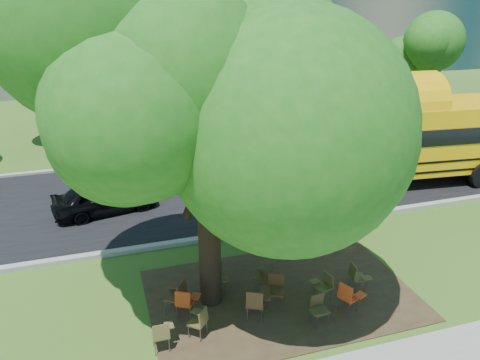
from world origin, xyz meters
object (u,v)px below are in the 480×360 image
object	(u,v)px
chair_1	(185,301)
chair_2	(200,319)
main_tree	(205,92)
black_car	(105,196)
chair_11	(265,275)
chair_4	(256,302)
chair_12	(357,275)
chair_7	(349,295)
school_bus	(395,138)
chair_0	(162,333)
chair_10	(214,276)
chair_5	(318,307)
chair_8	(178,293)
chair_6	(324,284)
chair_3	(275,287)
chair_9	(214,270)

from	to	relation	value
chair_1	chair_2	bearing A→B (deg)	-47.87
main_tree	black_car	distance (m)	8.39
chair_11	black_car	xyz separation A→B (m)	(-3.87, 6.39, 0.13)
chair_4	chair_12	xyz separation A→B (m)	(2.99, 0.34, -0.05)
chair_2	chair_7	xyz separation A→B (m)	(3.76, -0.25, 0.04)
school_bus	chair_1	distance (m)	12.04
main_tree	chair_0	bearing A→B (deg)	-135.62
chair_10	chair_0	bearing A→B (deg)	-40.68
chair_5	chair_7	bearing A→B (deg)	-174.69
chair_0	chair_7	distance (m)	4.68
chair_0	chair_8	distance (m)	1.38
school_bus	black_car	size ratio (longest dim) A/B	3.74
chair_2	chair_6	distance (m)	3.48
chair_5	chair_10	size ratio (longest dim) A/B	0.87
chair_0	chair_6	distance (m)	4.42
chair_4	chair_3	bearing A→B (deg)	59.98
chair_1	chair_11	distance (m)	2.31
chair_4	chair_5	size ratio (longest dim) A/B	1.13
chair_0	chair_6	world-z (taller)	chair_0
main_tree	chair_7	bearing A→B (deg)	-25.32
main_tree	chair_1	world-z (taller)	main_tree
school_bus	chair_3	distance (m)	10.29
chair_7	school_bus	bearing A→B (deg)	115.46
chair_0	chair_3	distance (m)	3.13
chair_0	chair_6	size ratio (longest dim) A/B	1.04
chair_6	chair_7	world-z (taller)	chair_7
chair_3	chair_4	size ratio (longest dim) A/B	1.01
black_car	chair_9	bearing A→B (deg)	-166.65
chair_11	chair_1	bearing A→B (deg)	152.76
chair_0	chair_3	size ratio (longest dim) A/B	0.89
chair_10	chair_9	bearing A→B (deg)	168.81
chair_7	chair_8	distance (m)	4.28
chair_1	chair_5	world-z (taller)	chair_1
main_tree	chair_3	world-z (taller)	main_tree
chair_2	chair_10	world-z (taller)	chair_10
main_tree	chair_10	world-z (taller)	main_tree
chair_8	chair_11	xyz separation A→B (m)	(2.40, 0.21, -0.07)
chair_5	chair_9	xyz separation A→B (m)	(-2.02, 2.31, 0.01)
chair_7	chair_11	xyz separation A→B (m)	(-1.68, 1.50, -0.03)
chair_4	chair_11	xyz separation A→B (m)	(0.62, 1.08, -0.05)
chair_9	black_car	bearing A→B (deg)	-36.74
chair_3	chair_9	bearing A→B (deg)	-20.38
chair_0	chair_5	distance (m)	3.78
chair_3	chair_6	world-z (taller)	chair_3
chair_5	chair_12	bearing A→B (deg)	-154.26
chair_7	chair_12	bearing A→B (deg)	113.29
chair_1	chair_6	world-z (taller)	chair_1
chair_4	black_car	xyz separation A→B (m)	(-3.25, 7.47, 0.08)
main_tree	chair_5	world-z (taller)	main_tree
main_tree	chair_12	distance (m)	6.40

